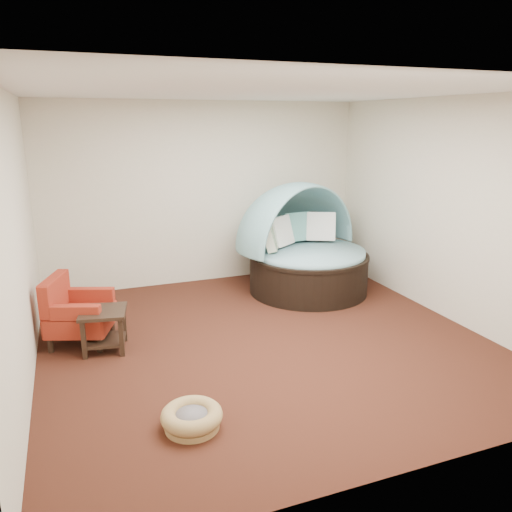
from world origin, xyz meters
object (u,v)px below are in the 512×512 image
object	(u,v)px
pet_basket	(192,418)
side_table	(104,324)
canopy_daybed	(304,241)
red_armchair	(76,312)

from	to	relation	value
pet_basket	side_table	size ratio (longest dim) A/B	1.09
pet_basket	side_table	world-z (taller)	side_table
canopy_daybed	side_table	xyz separation A→B (m)	(-3.00, -1.09, -0.45)
side_table	red_armchair	bearing A→B (deg)	130.74
pet_basket	red_armchair	distance (m)	2.30
canopy_daybed	red_armchair	size ratio (longest dim) A/B	2.64
side_table	pet_basket	bearing A→B (deg)	-72.95
pet_basket	side_table	bearing A→B (deg)	107.05
canopy_daybed	red_armchair	bearing A→B (deg)	173.94
canopy_daybed	pet_basket	world-z (taller)	canopy_daybed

